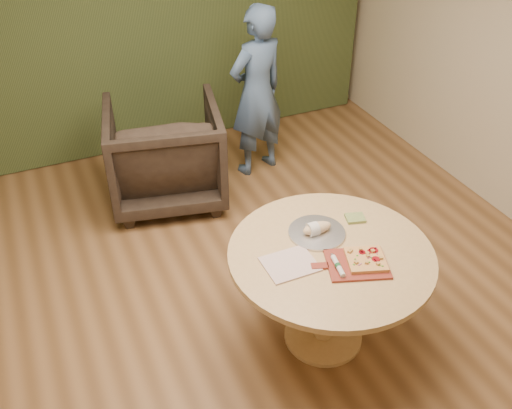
{
  "coord_description": "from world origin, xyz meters",
  "views": [
    {
      "loc": [
        -1.12,
        -2.38,
        2.96
      ],
      "look_at": [
        0.06,
        0.25,
        0.9
      ],
      "focal_mm": 40.0,
      "sensor_mm": 36.0,
      "label": 1
    }
  ],
  "objects_px": {
    "pedestal_table": "(329,269)",
    "pizza_paddle": "(355,264)",
    "flatbread_pizza": "(366,259)",
    "cutlery_roll": "(338,266)",
    "serving_tray": "(317,233)",
    "person_standing": "(257,93)",
    "armchair": "(165,149)",
    "bread_roll": "(316,228)"
  },
  "relations": [
    {
      "from": "pedestal_table",
      "to": "cutlery_roll",
      "type": "bearing_deg",
      "value": -107.08
    },
    {
      "from": "bread_roll",
      "to": "person_standing",
      "type": "height_order",
      "value": "person_standing"
    },
    {
      "from": "bread_roll",
      "to": "person_standing",
      "type": "xyz_separation_m",
      "value": [
        0.48,
        1.97,
        0.0
      ]
    },
    {
      "from": "bread_roll",
      "to": "person_standing",
      "type": "distance_m",
      "value": 2.02
    },
    {
      "from": "pedestal_table",
      "to": "serving_tray",
      "type": "height_order",
      "value": "serving_tray"
    },
    {
      "from": "serving_tray",
      "to": "bread_roll",
      "type": "xyz_separation_m",
      "value": [
        -0.01,
        0.0,
        0.04
      ]
    },
    {
      "from": "armchair",
      "to": "flatbread_pizza",
      "type": "bearing_deg",
      "value": 117.19
    },
    {
      "from": "pizza_paddle",
      "to": "armchair",
      "type": "distance_m",
      "value": 2.27
    },
    {
      "from": "pedestal_table",
      "to": "flatbread_pizza",
      "type": "distance_m",
      "value": 0.27
    },
    {
      "from": "bread_roll",
      "to": "armchair",
      "type": "bearing_deg",
      "value": 103.6
    },
    {
      "from": "person_standing",
      "to": "pedestal_table",
      "type": "bearing_deg",
      "value": 62.77
    },
    {
      "from": "pizza_paddle",
      "to": "flatbread_pizza",
      "type": "relative_size",
      "value": 1.69
    },
    {
      "from": "pedestal_table",
      "to": "pizza_paddle",
      "type": "xyz_separation_m",
      "value": [
        0.07,
        -0.16,
        0.15
      ]
    },
    {
      "from": "bread_roll",
      "to": "armchair",
      "type": "xyz_separation_m",
      "value": [
        -0.45,
        1.85,
        -0.3
      ]
    },
    {
      "from": "cutlery_roll",
      "to": "armchair",
      "type": "relative_size",
      "value": 0.2
    },
    {
      "from": "serving_tray",
      "to": "flatbread_pizza",
      "type": "bearing_deg",
      "value": -70.3
    },
    {
      "from": "pizza_paddle",
      "to": "bread_roll",
      "type": "height_order",
      "value": "bread_roll"
    },
    {
      "from": "flatbread_pizza",
      "to": "armchair",
      "type": "xyz_separation_m",
      "value": [
        -0.58,
        2.2,
        -0.29
      ]
    },
    {
      "from": "pizza_paddle",
      "to": "armchair",
      "type": "relative_size",
      "value": 0.48
    },
    {
      "from": "armchair",
      "to": "person_standing",
      "type": "distance_m",
      "value": 0.98
    },
    {
      "from": "pedestal_table",
      "to": "flatbread_pizza",
      "type": "relative_size",
      "value": 4.44
    },
    {
      "from": "cutlery_roll",
      "to": "armchair",
      "type": "distance_m",
      "value": 2.24
    },
    {
      "from": "pizza_paddle",
      "to": "armchair",
      "type": "xyz_separation_m",
      "value": [
        -0.52,
        2.2,
        -0.27
      ]
    },
    {
      "from": "armchair",
      "to": "serving_tray",
      "type": "bearing_deg",
      "value": 116.22
    },
    {
      "from": "cutlery_roll",
      "to": "pizza_paddle",
      "type": "bearing_deg",
      "value": 7.24
    },
    {
      "from": "flatbread_pizza",
      "to": "serving_tray",
      "type": "xyz_separation_m",
      "value": [
        -0.13,
        0.36,
        -0.02
      ]
    },
    {
      "from": "bread_roll",
      "to": "person_standing",
      "type": "bearing_deg",
      "value": 76.25
    },
    {
      "from": "flatbread_pizza",
      "to": "bread_roll",
      "type": "distance_m",
      "value": 0.38
    },
    {
      "from": "cutlery_roll",
      "to": "person_standing",
      "type": "relative_size",
      "value": 0.12
    },
    {
      "from": "cutlery_roll",
      "to": "serving_tray",
      "type": "xyz_separation_m",
      "value": [
        0.05,
        0.34,
        -0.02
      ]
    },
    {
      "from": "armchair",
      "to": "cutlery_roll",
      "type": "bearing_deg",
      "value": 112.77
    },
    {
      "from": "pedestal_table",
      "to": "bread_roll",
      "type": "distance_m",
      "value": 0.27
    },
    {
      "from": "cutlery_roll",
      "to": "serving_tray",
      "type": "distance_m",
      "value": 0.35
    },
    {
      "from": "flatbread_pizza",
      "to": "serving_tray",
      "type": "height_order",
      "value": "flatbread_pizza"
    },
    {
      "from": "bread_roll",
      "to": "pedestal_table",
      "type": "bearing_deg",
      "value": -89.29
    },
    {
      "from": "bread_roll",
      "to": "armchair",
      "type": "distance_m",
      "value": 1.92
    },
    {
      "from": "pizza_paddle",
      "to": "cutlery_roll",
      "type": "distance_m",
      "value": 0.12
    },
    {
      "from": "flatbread_pizza",
      "to": "person_standing",
      "type": "distance_m",
      "value": 2.35
    },
    {
      "from": "pedestal_table",
      "to": "pizza_paddle",
      "type": "bearing_deg",
      "value": -67.03
    },
    {
      "from": "cutlery_roll",
      "to": "serving_tray",
      "type": "height_order",
      "value": "cutlery_roll"
    },
    {
      "from": "pizza_paddle",
      "to": "cutlery_roll",
      "type": "relative_size",
      "value": 2.39
    },
    {
      "from": "pedestal_table",
      "to": "armchair",
      "type": "distance_m",
      "value": 2.09
    }
  ]
}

